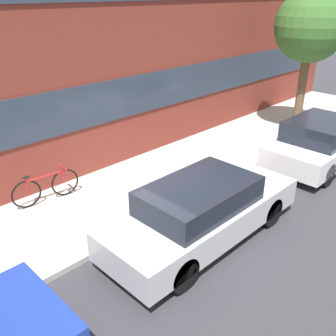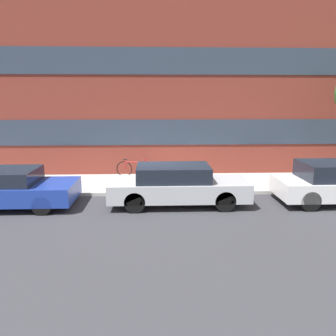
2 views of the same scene
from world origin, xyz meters
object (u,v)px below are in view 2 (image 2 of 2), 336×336
Objects in this scene: parked_car_silver at (177,185)px; bicycle at (135,168)px; parked_car_white at (335,183)px; fire_hydrant at (25,180)px; parked_car_blue at (6,188)px.

parked_car_silver reaches higher than bicycle.
bicycle is at bearing 153.16° from parked_car_white.
fire_hydrant is (-5.47, 1.44, -0.16)m from parked_car_silver.
parked_car_blue is at bearing 180.00° from parked_car_silver.
parked_car_white is at bearing 0.00° from parked_car_blue.
bicycle is (3.90, 2.01, -0.00)m from fire_hydrant.
parked_car_blue is at bearing -132.12° from bicycle.
parked_car_silver is at bearing -58.96° from bicycle.
parked_car_blue is 10.76m from parked_car_white.
parked_car_silver reaches higher than fire_hydrant.
parked_car_blue reaches higher than fire_hydrant.
fire_hydrant is (-10.72, 1.44, -0.17)m from parked_car_white.
fire_hydrant is 0.48× the size of bicycle.
bicycle is at bearing 41.29° from parked_car_blue.
parked_car_silver is 1.15× the size of parked_car_white.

